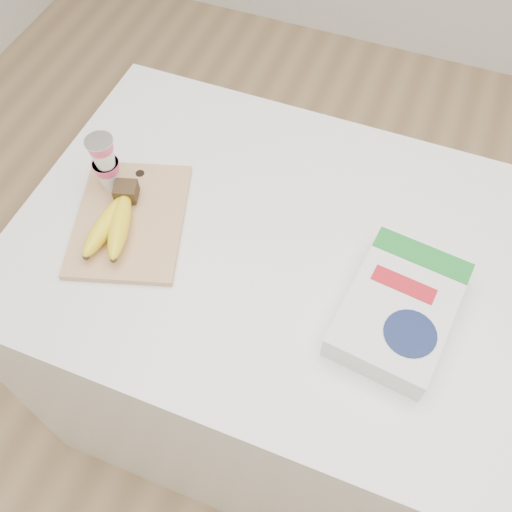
{
  "coord_description": "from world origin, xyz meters",
  "views": [
    {
      "loc": [
        0.15,
        -0.65,
        1.91
      ],
      "look_at": [
        -0.07,
        -0.07,
        0.96
      ],
      "focal_mm": 40.0,
      "sensor_mm": 36.0,
      "label": 1
    }
  ],
  "objects_px": {
    "yogurt_stack": "(105,162)",
    "cereal_box": "(399,309)",
    "cutting_board": "(130,220)",
    "bananas": "(114,221)",
    "table": "(290,343)"
  },
  "relations": [
    {
      "from": "table",
      "to": "cereal_box",
      "type": "xyz_separation_m",
      "value": [
        0.22,
        -0.08,
        0.49
      ]
    },
    {
      "from": "table",
      "to": "cutting_board",
      "type": "xyz_separation_m",
      "value": [
        -0.37,
        -0.06,
        0.47
      ]
    },
    {
      "from": "cutting_board",
      "to": "bananas",
      "type": "xyz_separation_m",
      "value": [
        -0.01,
        -0.03,
        0.03
      ]
    },
    {
      "from": "bananas",
      "to": "cereal_box",
      "type": "height_order",
      "value": "bananas"
    },
    {
      "from": "table",
      "to": "cereal_box",
      "type": "distance_m",
      "value": 0.54
    },
    {
      "from": "yogurt_stack",
      "to": "cereal_box",
      "type": "distance_m",
      "value": 0.68
    },
    {
      "from": "bananas",
      "to": "cereal_box",
      "type": "xyz_separation_m",
      "value": [
        0.6,
        0.02,
        -0.01
      ]
    },
    {
      "from": "cutting_board",
      "to": "yogurt_stack",
      "type": "relative_size",
      "value": 2.23
    },
    {
      "from": "cutting_board",
      "to": "cereal_box",
      "type": "xyz_separation_m",
      "value": [
        0.59,
        -0.02,
        0.02
      ]
    },
    {
      "from": "yogurt_stack",
      "to": "bananas",
      "type": "bearing_deg",
      "value": -56.57
    },
    {
      "from": "bananas",
      "to": "cereal_box",
      "type": "bearing_deg",
      "value": 1.75
    },
    {
      "from": "bananas",
      "to": "yogurt_stack",
      "type": "bearing_deg",
      "value": 123.43
    },
    {
      "from": "table",
      "to": "yogurt_stack",
      "type": "bearing_deg",
      "value": 179.4
    },
    {
      "from": "table",
      "to": "bananas",
      "type": "height_order",
      "value": "bananas"
    },
    {
      "from": "cutting_board",
      "to": "bananas",
      "type": "distance_m",
      "value": 0.05
    }
  ]
}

